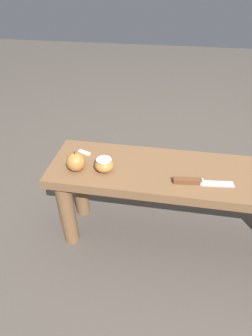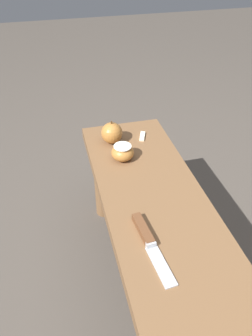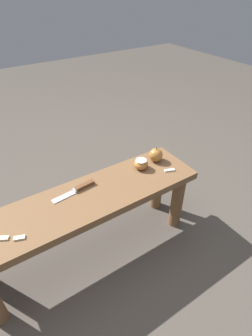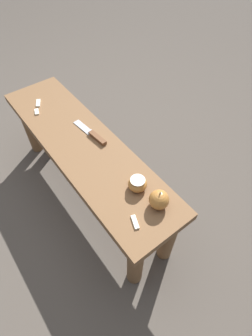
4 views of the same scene
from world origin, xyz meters
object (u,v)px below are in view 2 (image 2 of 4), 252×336
object	(u,v)px
apple_whole	(112,133)
apple_cut	(123,152)
wooden_bench	(168,255)
knife	(147,238)

from	to	relation	value
apple_whole	apple_cut	world-z (taller)	apple_whole
wooden_bench	apple_whole	world-z (taller)	apple_whole
apple_whole	apple_cut	distance (m)	0.11
knife	apple_whole	distance (m)	0.47
apple_whole	apple_cut	xyz separation A→B (m)	(0.11, 0.01, -0.01)
knife	apple_whole	xyz separation A→B (m)	(-0.47, 0.01, 0.03)
knife	wooden_bench	bearing A→B (deg)	89.62
wooden_bench	apple_cut	xyz separation A→B (m)	(-0.35, -0.05, 0.12)
apple_cut	apple_whole	bearing A→B (deg)	-173.35
apple_whole	knife	bearing A→B (deg)	-1.04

